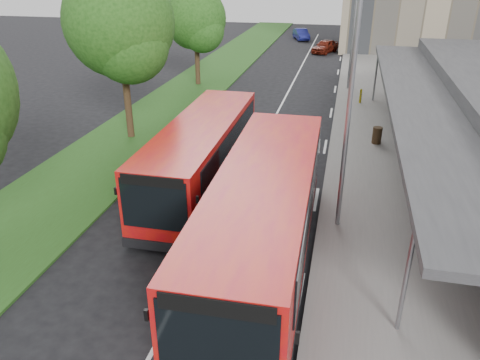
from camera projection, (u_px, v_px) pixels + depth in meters
The scene contains 15 objects.
ground at pixel (209, 243), 15.92m from camera, with size 120.00×120.00×0.00m, color black.
pavement at pixel (374, 98), 32.31m from camera, with size 5.00×80.00×0.15m, color slate.
grass_verge at pixel (194, 88), 34.93m from camera, with size 5.00×80.00×0.10m, color #244717.
lane_centre_line at pixel (277, 114), 29.13m from camera, with size 0.12×70.00×0.01m, color silver.
kerb_dashes at pixel (333, 100), 32.00m from camera, with size 0.12×56.00×0.01m.
tree_mid at pixel (120, 30), 22.91m from camera, with size 5.40×5.40×8.67m.
tree_far at pixel (196, 23), 33.92m from camera, with size 4.43×4.43×7.07m.
lamp_post_near at pixel (347, 99), 14.84m from camera, with size 1.44×0.28×8.00m.
lamp_post_far at pixel (353, 23), 32.46m from camera, with size 1.44×0.28×8.00m.
bus_main at pixel (264, 219), 14.07m from camera, with size 3.12×11.39×3.21m.
bus_second at pixel (202, 156), 19.04m from camera, with size 2.77×10.23×2.89m.
litter_bin at pixel (377, 135), 23.92m from camera, with size 0.47×0.47×0.85m, color #332415.
bollard at pixel (361, 96), 30.65m from camera, with size 0.15×0.15×0.92m, color yellow.
car_near at pixel (325, 46), 47.83m from camera, with size 1.56×3.89×1.33m, color #5D180D.
car_far at pixel (301, 34), 55.63m from camera, with size 1.34×3.83×1.26m, color navy.
Camera 1 is at (4.01, -12.90, 8.75)m, focal length 35.00 mm.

